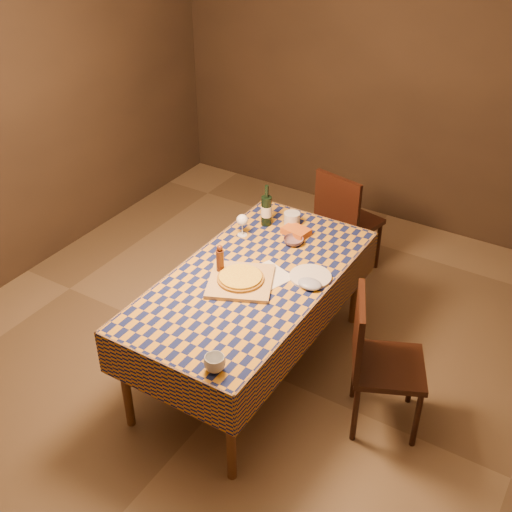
% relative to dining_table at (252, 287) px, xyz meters
% --- Properties ---
extents(room, '(5.00, 5.10, 2.70)m').
position_rel_dining_table_xyz_m(room, '(0.00, 0.00, 0.66)').
color(room, brown).
rests_on(room, ground).
extents(dining_table, '(0.94, 1.84, 0.77)m').
position_rel_dining_table_xyz_m(dining_table, '(0.00, 0.00, 0.00)').
color(dining_table, brown).
rests_on(dining_table, ground).
extents(cutting_board, '(0.52, 0.52, 0.02)m').
position_rel_dining_table_xyz_m(cutting_board, '(-0.03, -0.09, 0.09)').
color(cutting_board, tan).
rests_on(cutting_board, dining_table).
extents(pizza, '(0.35, 0.35, 0.03)m').
position_rel_dining_table_xyz_m(pizza, '(-0.03, -0.09, 0.11)').
color(pizza, '#8B5B17').
rests_on(pizza, cutting_board).
extents(pepper_mill, '(0.07, 0.07, 0.21)m').
position_rel_dining_table_xyz_m(pepper_mill, '(-0.19, -0.07, 0.17)').
color(pepper_mill, '#4D2312').
rests_on(pepper_mill, dining_table).
extents(bowl, '(0.17, 0.17, 0.04)m').
position_rel_dining_table_xyz_m(bowl, '(0.03, 0.48, 0.10)').
color(bowl, '#644954').
rests_on(bowl, dining_table).
extents(wine_glass, '(0.08, 0.08, 0.16)m').
position_rel_dining_table_xyz_m(wine_glass, '(-0.32, 0.39, 0.19)').
color(wine_glass, white).
rests_on(wine_glass, dining_table).
extents(wine_bottle, '(0.08, 0.08, 0.31)m').
position_rel_dining_table_xyz_m(wine_bottle, '(-0.26, 0.61, 0.19)').
color(wine_bottle, black).
rests_on(wine_bottle, dining_table).
extents(deli_tub, '(0.14, 0.14, 0.10)m').
position_rel_dining_table_xyz_m(deli_tub, '(-0.10, 0.70, 0.12)').
color(deli_tub, '#BBBEC2').
rests_on(deli_tub, dining_table).
extents(takeout_container, '(0.20, 0.16, 0.05)m').
position_rel_dining_table_xyz_m(takeout_container, '(-0.01, 0.60, 0.10)').
color(takeout_container, '#B65418').
rests_on(takeout_container, dining_table).
extents(white_plate, '(0.29, 0.29, 0.02)m').
position_rel_dining_table_xyz_m(white_plate, '(0.32, 0.19, 0.08)').
color(white_plate, silver).
rests_on(white_plate, dining_table).
extents(tumbler, '(0.14, 0.14, 0.09)m').
position_rel_dining_table_xyz_m(tumbler, '(0.28, -0.81, 0.12)').
color(tumbler, silver).
rests_on(tumbler, dining_table).
extents(flour_patch, '(0.31, 0.27, 0.00)m').
position_rel_dining_table_xyz_m(flour_patch, '(0.09, 0.08, 0.08)').
color(flour_patch, silver).
rests_on(flour_patch, dining_table).
extents(flour_bag, '(0.17, 0.13, 0.05)m').
position_rel_dining_table_xyz_m(flour_bag, '(0.36, 0.10, 0.10)').
color(flour_bag, '#919BB9').
rests_on(flour_bag, dining_table).
extents(chair_far, '(0.50, 0.51, 0.93)m').
position_rel_dining_table_xyz_m(chair_far, '(0.02, 1.38, -0.17)').
color(chair_far, black).
rests_on(chair_far, ground).
extents(chair_right, '(0.56, 0.56, 0.93)m').
position_rel_dining_table_xyz_m(chair_right, '(0.87, -0.01, -0.17)').
color(chair_right, black).
rests_on(chair_right, ground).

